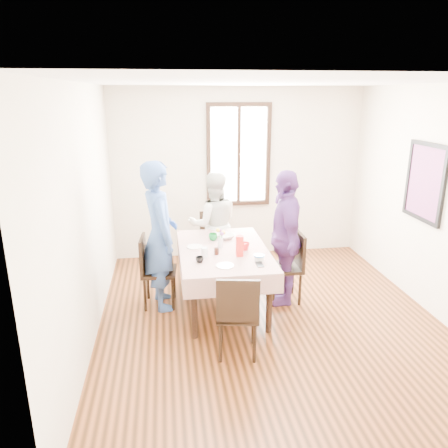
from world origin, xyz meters
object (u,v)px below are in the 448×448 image
at_px(dining_table, 223,278).
at_px(chair_far, 214,244).
at_px(chair_right, 284,267).
at_px(person_right, 284,238).
at_px(chair_left, 159,271).
at_px(chair_near, 238,313).
at_px(person_far, 214,224).
at_px(person_left, 159,236).

height_order(dining_table, chair_far, chair_far).
height_order(chair_right, person_right, person_right).
xyz_separation_m(chair_left, person_right, (1.57, -0.09, 0.40)).
height_order(dining_table, chair_right, chair_right).
bearing_deg(chair_far, dining_table, 97.20).
bearing_deg(chair_near, dining_table, 99.65).
distance_m(dining_table, person_right, 0.91).
distance_m(chair_right, chair_far, 1.27).
bearing_deg(dining_table, person_far, 90.00).
xyz_separation_m(dining_table, chair_near, (0.00, -1.04, 0.08)).
relative_size(chair_far, chair_near, 1.00).
height_order(chair_right, chair_far, same).
relative_size(chair_right, person_left, 0.49).
bearing_deg(dining_table, chair_right, 3.41).
bearing_deg(dining_table, chair_far, 90.00).
xyz_separation_m(dining_table, person_left, (-0.77, 0.14, 0.55)).
relative_size(chair_far, person_far, 0.59).
xyz_separation_m(chair_far, chair_near, (0.00, -2.08, 0.00)).
distance_m(chair_right, person_left, 1.64).
distance_m(chair_far, person_far, 0.31).
bearing_deg(chair_far, chair_right, 135.82).
xyz_separation_m(chair_left, person_far, (0.79, 0.88, 0.31)).
xyz_separation_m(dining_table, chair_left, (-0.79, 0.14, 0.08)).
bearing_deg(chair_near, person_left, 132.80).
distance_m(chair_far, person_right, 1.32).
height_order(chair_left, person_left, person_left).
relative_size(person_left, person_far, 1.20).
bearing_deg(person_far, chair_right, 128.61).
relative_size(chair_right, person_far, 0.59).
bearing_deg(chair_near, person_right, 64.28).
height_order(person_left, person_right, person_left).
bearing_deg(chair_right, chair_left, 88.09).
bearing_deg(person_far, chair_far, -90.55).
bearing_deg(person_right, chair_right, 96.77).
distance_m(dining_table, person_far, 1.10).
bearing_deg(person_left, dining_table, -111.62).
xyz_separation_m(chair_far, person_far, (0.00, -0.02, 0.31)).
relative_size(chair_left, person_right, 0.53).
height_order(chair_left, chair_far, same).
xyz_separation_m(chair_right, person_right, (-0.02, 0.00, 0.40)).
distance_m(chair_left, chair_right, 1.59).
xyz_separation_m(dining_table, chair_far, (0.00, 1.04, 0.08)).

